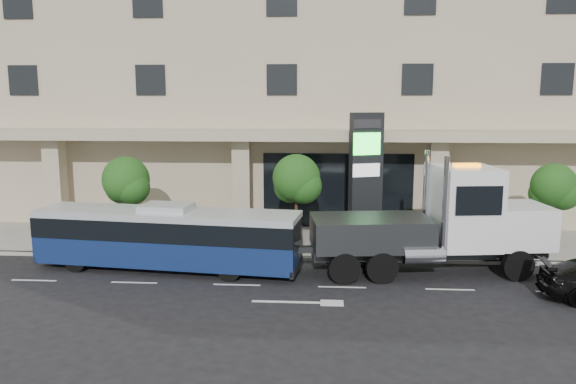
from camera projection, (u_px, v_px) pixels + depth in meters
The scene contains 10 objects.
ground at pixel (341, 275), 22.58m from camera, with size 120.00×120.00×0.00m, color black.
sidewalk at pixel (338, 242), 27.49m from camera, with size 120.00×6.00×0.15m, color gray.
curb at pixel (340, 259), 24.54m from camera, with size 120.00×0.30×0.15m, color gray.
convention_center at pixel (337, 52), 36.14m from camera, with size 60.00×17.60×20.00m.
tree_left at pixel (127, 183), 26.27m from camera, with size 2.27×2.20×4.22m.
tree_mid at pixel (297, 182), 25.72m from camera, with size 2.28×2.20×4.38m.
tree_right at pixel (554, 189), 24.99m from camera, with size 2.10×2.00×4.04m.
city_bus at pixel (167, 237), 23.06m from camera, with size 11.12×3.59×2.77m.
tow_truck at pixel (440, 224), 22.58m from camera, with size 10.83×3.75×4.90m.
signage_pylon at pixel (366, 177), 26.84m from camera, with size 1.64×1.04×6.23m.
Camera 1 is at (-0.68, -21.83, 6.99)m, focal length 35.00 mm.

